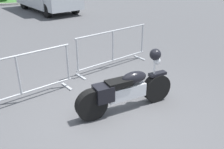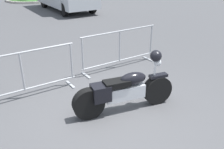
% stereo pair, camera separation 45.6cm
% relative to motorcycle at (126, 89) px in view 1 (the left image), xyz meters
% --- Properties ---
extents(ground_plane, '(120.00, 120.00, 0.00)m').
position_rel_motorcycle_xyz_m(ground_plane, '(-0.30, -0.09, -0.46)').
color(ground_plane, '#4C4C4F').
extents(motorcycle, '(2.07, 0.80, 1.20)m').
position_rel_motorcycle_xyz_m(motorcycle, '(0.00, 0.00, 0.00)').
color(motorcycle, black).
rests_on(motorcycle, ground).
extents(crowd_barrier_near, '(2.39, 0.65, 1.07)m').
position_rel_motorcycle_xyz_m(crowd_barrier_near, '(-1.37, 1.75, 0.10)').
color(crowd_barrier_near, '#9EA0A5').
rests_on(crowd_barrier_near, ground).
extents(crowd_barrier_far, '(2.39, 0.65, 1.07)m').
position_rel_motorcycle_xyz_m(crowd_barrier_far, '(1.37, 1.75, 0.10)').
color(crowd_barrier_far, '#9EA0A5').
rests_on(crowd_barrier_far, ground).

